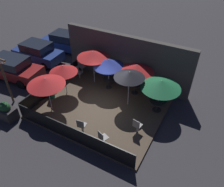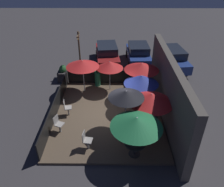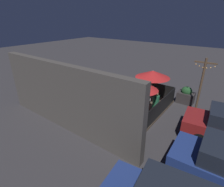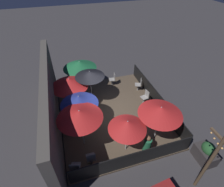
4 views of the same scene
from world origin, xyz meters
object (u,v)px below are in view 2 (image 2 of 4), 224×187
Objects in this scene: patio_umbrella_0 at (137,122)px; patio_chair_3 at (146,78)px; dining_table_1 at (149,119)px; light_post at (79,51)px; patio_chair_0 at (58,123)px; patio_chair_2 at (86,140)px; dining_table_0 at (135,145)px; patio_chair_4 at (136,81)px; parked_car_2 at (172,58)px; planter_box at (64,74)px; dining_table_2 at (140,100)px; patio_umbrella_2 at (141,80)px; patio_umbrella_6 at (110,65)px; patron_0 at (98,78)px; patio_umbrella_5 at (142,67)px; parked_car_1 at (138,54)px; patio_umbrella_4 at (82,63)px; patio_chair_1 at (67,107)px; patio_umbrella_1 at (151,98)px; patio_umbrella_3 at (126,94)px; parked_car_0 at (107,54)px.

patio_chair_3 is at bearing 168.30° from patio_umbrella_0.
dining_table_1 is 0.25× the size of light_post.
patio_chair_0 is 0.99× the size of patio_chair_2.
patio_chair_4 is (-5.99, 0.57, -0.06)m from dining_table_0.
patio_chair_2 is at bearing -39.77° from parked_car_2.
planter_box reaches higher than dining_table_1.
patio_umbrella_0 is 10.16m from parked_car_2.
patio_chair_2 reaches higher than dining_table_2.
patio_umbrella_2 reaches higher than patio_chair_0.
dining_table_2 is at bearing -34.90° from parked_car_2.
patio_chair_2 is at bearing -98.95° from dining_table_0.
patio_chair_0 is 5.80m from planter_box.
patio_umbrella_6 is 5.08m from patio_chair_0.
patio_umbrella_6 is 1.58m from patron_0.
patio_umbrella_0 is 3.61m from patio_umbrella_2.
dining_table_0 is 0.84× the size of planter_box.
parked_car_1 is (-5.46, 0.40, -1.40)m from patio_umbrella_5.
dining_table_1 is 8.09m from parked_car_2.
patio_chair_0 is (4.21, -2.53, -1.27)m from patio_umbrella_6.
patio_umbrella_4 is 3.08m from patio_chair_1.
patio_umbrella_5 is at bearing 64.15° from patio_umbrella_6.
patio_umbrella_1 is at bearing 9.57° from dining_table_2.
patio_chair_4 is at bearing -179.94° from patio_umbrella_2.
patio_umbrella_3 is 2.40× the size of dining_table_0.
patio_chair_0 is at bearing -2.41° from light_post.
patio_umbrella_0 is at bearing 11.58° from patio_umbrella_3.
patron_0 is at bearing -74.07° from patio_chair_3.
dining_table_0 is 0.76× the size of patron_0.
patio_umbrella_6 is 3.04m from dining_table_2.
patron_0 is at bearing 68.01° from planter_box.
patio_umbrella_2 is at bearing -170.43° from patio_umbrella_1.
patio_chair_4 is 4.29m from parked_car_1.
dining_table_1 is at bearing 9.66° from parked_car_0.
patio_chair_2 is (1.47, -3.06, -0.06)m from dining_table_1.
planter_box reaches higher than dining_table_0.
patio_umbrella_1 is at bearing 9.66° from parked_car_0.
patio_chair_4 reaches higher than dining_table_0.
patio_chair_0 is at bearing 152.34° from patio_chair_2.
patio_umbrella_1 is 1.26m from patio_umbrella_3.
patio_chair_0 is (4.00, -0.84, -1.46)m from patio_umbrella_4.
patio_chair_3 is (-0.56, 2.49, -1.27)m from patio_umbrella_6.
patio_umbrella_6 reaches higher than patio_chair_0.
parked_car_0 reaches higher than patron_0.
parked_car_2 reaches higher than dining_table_2.
parked_car_0 is 1.01× the size of parked_car_2.
dining_table_2 is 0.77× the size of patio_chair_0.
patron_0 is (-0.21, -2.62, 0.07)m from patio_chair_4.
patio_chair_2 is 6.28m from patio_chair_4.
dining_table_1 is 8.71m from parked_car_0.
planter_box reaches higher than patio_chair_4.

